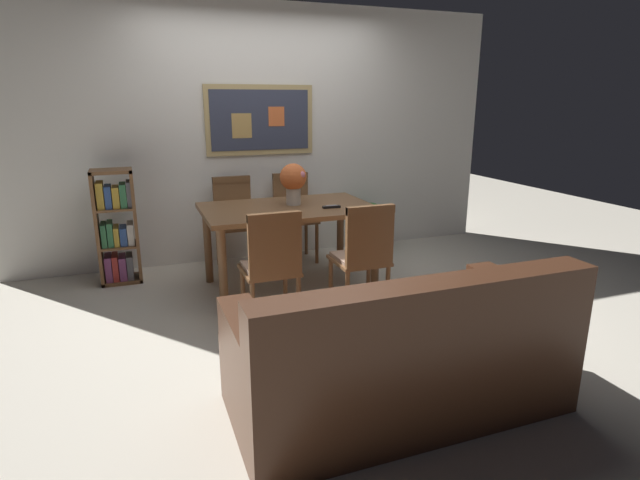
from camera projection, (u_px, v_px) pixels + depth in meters
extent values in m
plane|color=beige|center=(313.00, 302.00, 4.28)|extent=(12.00, 12.00, 0.00)
cube|color=silver|center=(264.00, 135.00, 5.29)|extent=(5.20, 0.10, 2.60)
cube|color=tan|center=(260.00, 120.00, 5.17)|extent=(1.12, 0.02, 0.70)
cube|color=#33384C|center=(260.00, 120.00, 5.16)|extent=(1.02, 0.01, 0.60)
cube|color=tan|center=(242.00, 126.00, 5.10)|extent=(0.20, 0.00, 0.25)
cube|color=#D86633|center=(276.00, 116.00, 5.20)|extent=(0.17, 0.00, 0.20)
cube|color=brown|center=(288.00, 209.00, 4.42)|extent=(1.49, 0.95, 0.04)
cylinder|color=brown|center=(223.00, 272.00, 3.94)|extent=(0.07, 0.07, 0.71)
cylinder|color=brown|center=(375.00, 254.00, 4.39)|extent=(0.07, 0.07, 0.71)
cylinder|color=brown|center=(208.00, 245.00, 4.66)|extent=(0.07, 0.07, 0.71)
cylinder|color=brown|center=(340.00, 233.00, 5.10)|extent=(0.07, 0.07, 0.71)
cube|color=brown|center=(269.00, 270.00, 3.73)|extent=(0.40, 0.40, 0.03)
cube|color=#997A66|center=(269.00, 267.00, 3.72)|extent=(0.36, 0.36, 0.03)
cylinder|color=brown|center=(253.00, 310.00, 3.58)|extent=(0.04, 0.04, 0.42)
cylinder|color=brown|center=(299.00, 304.00, 3.69)|extent=(0.04, 0.04, 0.42)
cylinder|color=brown|center=(243.00, 294.00, 3.88)|extent=(0.04, 0.04, 0.42)
cylinder|color=brown|center=(285.00, 288.00, 4.00)|extent=(0.04, 0.04, 0.42)
cube|color=brown|center=(275.00, 245.00, 3.50)|extent=(0.38, 0.04, 0.46)
cube|color=brown|center=(274.00, 217.00, 3.44)|extent=(0.38, 0.05, 0.06)
cube|color=brown|center=(296.00, 220.00, 5.27)|extent=(0.40, 0.40, 0.03)
cube|color=#997A66|center=(296.00, 218.00, 5.26)|extent=(0.36, 0.36, 0.03)
cylinder|color=brown|center=(306.00, 236.00, 5.54)|extent=(0.04, 0.04, 0.42)
cylinder|color=brown|center=(276.00, 238.00, 5.43)|extent=(0.04, 0.04, 0.42)
cylinder|color=brown|center=(317.00, 244.00, 5.24)|extent=(0.04, 0.04, 0.42)
cylinder|color=brown|center=(285.00, 247.00, 5.12)|extent=(0.04, 0.04, 0.42)
cube|color=brown|center=(290.00, 194.00, 5.37)|extent=(0.38, 0.04, 0.46)
cube|color=brown|center=(290.00, 176.00, 5.32)|extent=(0.38, 0.05, 0.06)
cube|color=brown|center=(359.00, 260.00, 3.95)|extent=(0.40, 0.40, 0.03)
cube|color=#997A66|center=(359.00, 257.00, 3.95)|extent=(0.36, 0.36, 0.03)
cylinder|color=brown|center=(347.00, 298.00, 3.80)|extent=(0.04, 0.04, 0.42)
cylinder|color=brown|center=(387.00, 292.00, 3.92)|extent=(0.04, 0.04, 0.42)
cylinder|color=brown|center=(331.00, 283.00, 4.11)|extent=(0.04, 0.04, 0.42)
cylinder|color=brown|center=(368.00, 278.00, 4.23)|extent=(0.04, 0.04, 0.42)
cube|color=brown|center=(370.00, 236.00, 3.73)|extent=(0.38, 0.04, 0.46)
cube|color=brown|center=(371.00, 210.00, 3.67)|extent=(0.38, 0.05, 0.06)
cube|color=brown|center=(237.00, 226.00, 5.03)|extent=(0.40, 0.40, 0.03)
cube|color=#997A66|center=(237.00, 223.00, 5.02)|extent=(0.36, 0.36, 0.03)
cylinder|color=brown|center=(250.00, 242.00, 5.30)|extent=(0.04, 0.04, 0.42)
cylinder|color=brown|center=(218.00, 245.00, 5.19)|extent=(0.04, 0.04, 0.42)
cylinder|color=brown|center=(258.00, 251.00, 4.99)|extent=(0.04, 0.04, 0.42)
cylinder|color=brown|center=(224.00, 254.00, 4.88)|extent=(0.04, 0.04, 0.42)
cube|color=brown|center=(232.00, 199.00, 5.13)|extent=(0.38, 0.04, 0.46)
cube|color=brown|center=(231.00, 179.00, 5.07)|extent=(0.38, 0.05, 0.06)
cube|color=#472819|center=(396.00, 372.00, 2.79)|extent=(1.80, 0.84, 0.40)
cube|color=#472819|center=(432.00, 326.00, 2.39)|extent=(1.80, 0.20, 0.44)
cube|color=#472819|center=(250.00, 345.00, 2.44)|extent=(0.18, 0.80, 0.22)
cube|color=#472819|center=(519.00, 300.00, 2.98)|extent=(0.18, 0.80, 0.22)
cube|color=maroon|center=(333.00, 340.00, 2.38)|extent=(0.32, 0.16, 0.33)
cube|color=#B78C33|center=(416.00, 325.00, 2.54)|extent=(0.32, 0.16, 0.33)
cube|color=brown|center=(97.00, 228.00, 4.57)|extent=(0.03, 0.28, 1.06)
cube|color=brown|center=(136.00, 225.00, 4.68)|extent=(0.03, 0.28, 1.06)
cube|color=brown|center=(123.00, 279.00, 4.76)|extent=(0.36, 0.28, 0.03)
cube|color=brown|center=(111.00, 171.00, 4.49)|extent=(0.36, 0.28, 0.03)
cube|color=brown|center=(119.00, 245.00, 4.67)|extent=(0.30, 0.28, 0.02)
cube|color=brown|center=(115.00, 208.00, 4.58)|extent=(0.30, 0.28, 0.02)
cube|color=#7F3F72|center=(109.00, 267.00, 4.69)|extent=(0.06, 0.22, 0.24)
cube|color=#B2332D|center=(116.00, 267.00, 4.71)|extent=(0.05, 0.22, 0.24)
cube|color=#7F3F72|center=(123.00, 267.00, 4.74)|extent=(0.06, 0.22, 0.22)
cube|color=#595960|center=(130.00, 266.00, 4.76)|extent=(0.05, 0.22, 0.22)
cube|color=#337247|center=(104.00, 234.00, 4.60)|extent=(0.04, 0.22, 0.21)
cube|color=#337247|center=(110.00, 233.00, 4.62)|extent=(0.05, 0.22, 0.22)
cube|color=gold|center=(117.00, 235.00, 4.64)|extent=(0.04, 0.22, 0.17)
cube|color=#2D4C8C|center=(124.00, 235.00, 4.67)|extent=(0.06, 0.22, 0.16)
cube|color=beige|center=(131.00, 233.00, 4.68)|extent=(0.05, 0.22, 0.20)
cube|color=gold|center=(100.00, 195.00, 4.51)|extent=(0.06, 0.22, 0.24)
cube|color=#2D4C8C|center=(108.00, 196.00, 4.53)|extent=(0.06, 0.22, 0.20)
cube|color=gold|center=(116.00, 197.00, 4.56)|extent=(0.06, 0.22, 0.19)
cube|color=#337247|center=(123.00, 195.00, 4.58)|extent=(0.05, 0.22, 0.21)
cube|color=#595960|center=(129.00, 194.00, 4.59)|extent=(0.04, 0.22, 0.23)
cylinder|color=#4C4742|center=(370.00, 242.00, 5.68)|extent=(0.22, 0.22, 0.22)
cylinder|color=#332319|center=(370.00, 233.00, 5.65)|extent=(0.20, 0.20, 0.02)
sphere|color=#2D6B33|center=(370.00, 219.00, 5.61)|extent=(0.37, 0.37, 0.37)
cylinder|color=#2D6B33|center=(378.00, 241.00, 5.58)|extent=(0.03, 0.03, 0.24)
cylinder|color=#2D6B33|center=(375.00, 237.00, 5.77)|extent=(0.03, 0.03, 0.25)
cylinder|color=beige|center=(293.00, 195.00, 4.48)|extent=(0.13, 0.13, 0.16)
sphere|color=#D86633|center=(293.00, 177.00, 4.44)|extent=(0.24, 0.24, 0.24)
sphere|color=#EACC4C|center=(285.00, 178.00, 4.50)|extent=(0.06, 0.06, 0.06)
sphere|color=pink|center=(302.00, 175.00, 4.38)|extent=(0.06, 0.06, 0.06)
sphere|color=#D86633|center=(302.00, 173.00, 4.49)|extent=(0.06, 0.06, 0.06)
cube|color=black|center=(331.00, 207.00, 4.36)|extent=(0.16, 0.05, 0.02)
cube|color=gray|center=(331.00, 205.00, 4.36)|extent=(0.10, 0.04, 0.00)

